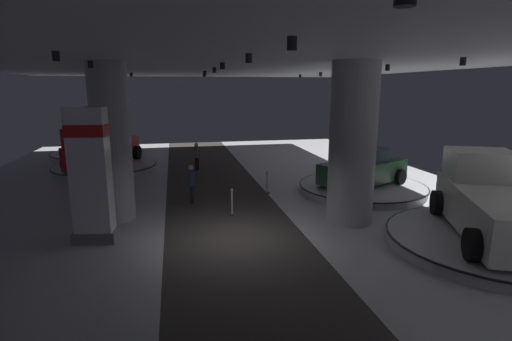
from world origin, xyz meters
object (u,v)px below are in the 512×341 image
(display_platform_near_right, at_px, (493,242))
(display_platform_mid_right, at_px, (362,188))
(pickup_truck_near_right, at_px, (493,203))
(pickup_truck_deep_left, at_px, (97,137))
(brand_sign_pylon, at_px, (91,174))
(visitor_walking_far, at_px, (191,181))
(column_left, at_px, (112,143))
(column_right, at_px, (352,144))
(display_platform_deep_left, at_px, (98,153))
(visitor_walking_near, at_px, (197,155))
(display_car_mid_right, at_px, (363,168))
(display_platform_far_left, at_px, (105,167))
(pickup_truck_far_left, at_px, (101,149))

(display_platform_near_right, distance_m, display_platform_mid_right, 6.68)
(pickup_truck_near_right, distance_m, pickup_truck_deep_left, 24.13)
(brand_sign_pylon, relative_size, pickup_truck_deep_left, 0.74)
(pickup_truck_deep_left, relative_size, visitor_walking_far, 3.46)
(display_platform_near_right, xyz_separation_m, display_platform_mid_right, (-0.80, 6.63, -0.01))
(brand_sign_pylon, relative_size, display_platform_near_right, 0.68)
(column_left, relative_size, column_right, 1.00)
(display_platform_deep_left, bearing_deg, column_right, -55.38)
(display_platform_deep_left, relative_size, visitor_walking_near, 3.83)
(display_platform_near_right, bearing_deg, pickup_truck_deep_left, 126.14)
(column_right, height_order, visitor_walking_far, column_right)
(display_car_mid_right, bearing_deg, display_platform_far_left, 148.70)
(brand_sign_pylon, height_order, display_platform_near_right, brand_sign_pylon)
(column_right, height_order, display_platform_mid_right, column_right)
(column_left, distance_m, brand_sign_pylon, 2.24)
(display_car_mid_right, height_order, visitor_walking_far, display_car_mid_right)
(pickup_truck_deep_left, xyz_separation_m, display_platform_mid_right, (13.52, -12.98, -1.03))
(display_platform_mid_right, height_order, visitor_walking_far, visitor_walking_far)
(visitor_walking_near, bearing_deg, pickup_truck_near_right, -57.45)
(display_platform_deep_left, bearing_deg, display_platform_mid_right, -43.19)
(display_platform_far_left, bearing_deg, display_platform_near_right, -47.18)
(brand_sign_pylon, distance_m, visitor_walking_far, 4.81)
(pickup_truck_deep_left, height_order, display_platform_mid_right, pickup_truck_deep_left)
(brand_sign_pylon, height_order, pickup_truck_deep_left, brand_sign_pylon)
(pickup_truck_deep_left, bearing_deg, display_car_mid_right, -43.92)
(pickup_truck_far_left, bearing_deg, pickup_truck_deep_left, 101.98)
(display_platform_far_left, height_order, pickup_truck_far_left, pickup_truck_far_left)
(column_left, bearing_deg, display_platform_mid_right, 8.61)
(display_platform_mid_right, distance_m, display_car_mid_right, 0.91)
(column_right, bearing_deg, pickup_truck_far_left, 133.22)
(display_platform_deep_left, xyz_separation_m, pickup_truck_deep_left, (-0.04, 0.32, 1.06))
(pickup_truck_near_right, bearing_deg, display_platform_near_right, -113.71)
(display_platform_far_left, relative_size, visitor_walking_far, 3.57)
(display_platform_mid_right, bearing_deg, display_platform_deep_left, 136.81)
(brand_sign_pylon, height_order, pickup_truck_far_left, brand_sign_pylon)
(pickup_truck_deep_left, distance_m, pickup_truck_far_left, 6.05)
(visitor_walking_near, bearing_deg, display_platform_far_left, 166.81)
(column_right, bearing_deg, column_left, 166.29)
(column_left, bearing_deg, pickup_truck_far_left, 102.39)
(column_left, bearing_deg, pickup_truck_deep_left, 102.22)
(column_right, bearing_deg, display_platform_near_right, -44.91)
(display_car_mid_right, bearing_deg, pickup_truck_far_left, 149.96)
(brand_sign_pylon, relative_size, display_platform_deep_left, 0.67)
(brand_sign_pylon, relative_size, visitor_walking_far, 2.57)
(display_platform_far_left, xyz_separation_m, visitor_walking_far, (4.54, -7.56, 0.74))
(display_platform_near_right, xyz_separation_m, visitor_walking_near, (-7.86, 12.80, 0.71))
(column_right, height_order, pickup_truck_deep_left, column_right)
(brand_sign_pylon, bearing_deg, visitor_walking_near, 69.62)
(brand_sign_pylon, xyz_separation_m, pickup_truck_near_right, (11.65, -2.65, -0.83))
(pickup_truck_far_left, bearing_deg, visitor_walking_near, -9.72)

